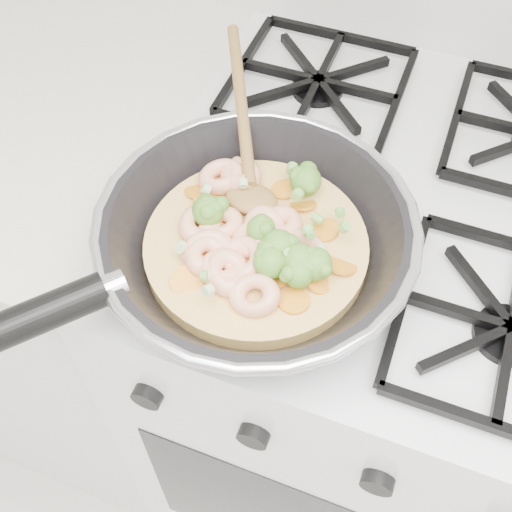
% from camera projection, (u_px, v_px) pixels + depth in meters
% --- Properties ---
extents(stove, '(0.60, 0.60, 0.92)m').
position_uv_depth(stove, '(353.00, 361.00, 1.13)').
color(stove, white).
rests_on(stove, ground).
extents(skillet, '(0.41, 0.55, 0.09)m').
position_uv_depth(skillet, '(251.00, 240.00, 0.66)').
color(skillet, black).
rests_on(skillet, stove).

